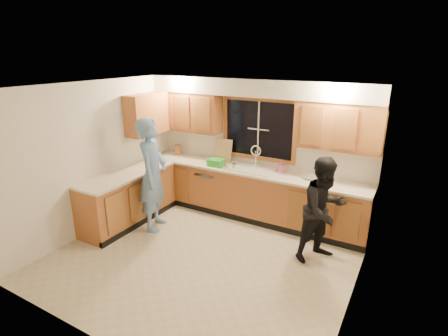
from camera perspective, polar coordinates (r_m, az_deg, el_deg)
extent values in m
plane|color=beige|center=(5.42, -3.38, -14.27)|extent=(4.20, 4.20, 0.00)
plane|color=silver|center=(4.58, -3.98, 13.06)|extent=(4.20, 4.20, 0.00)
plane|color=white|center=(6.46, 5.61, 3.30)|extent=(4.20, 0.00, 4.20)
plane|color=white|center=(6.22, -20.09, 1.64)|extent=(0.00, 3.80, 3.80)
plane|color=white|center=(4.18, 21.41, -6.57)|extent=(0.00, 3.80, 3.80)
cube|color=#AD6332|center=(6.46, 4.29, -4.25)|extent=(4.20, 0.60, 0.88)
cube|color=#AD6332|center=(6.49, -15.25, -4.78)|extent=(0.60, 1.90, 0.88)
cube|color=beige|center=(6.29, 4.33, -0.43)|extent=(4.20, 0.63, 0.04)
cube|color=beige|center=(6.32, -15.50, -0.97)|extent=(0.63, 1.90, 0.04)
cube|color=#AD6332|center=(6.89, -5.82, 9.14)|extent=(1.35, 0.33, 0.75)
cube|color=#AD6332|center=(5.75, 18.21, 6.48)|extent=(1.35, 0.33, 0.75)
cube|color=#AD6332|center=(6.73, -12.47, 8.59)|extent=(0.33, 0.90, 0.75)
cube|color=beige|center=(6.11, 5.24, 12.94)|extent=(4.20, 0.35, 0.30)
cube|color=black|center=(6.37, 5.69, 6.33)|extent=(1.30, 0.01, 1.00)
cube|color=#AD6332|center=(6.27, 5.80, 11.10)|extent=(1.44, 0.03, 0.07)
cube|color=#AD6332|center=(6.50, 5.50, 1.69)|extent=(1.44, 0.03, 0.07)
cube|color=#AD6332|center=(6.66, 0.24, 6.95)|extent=(0.07, 0.03, 1.00)
cube|color=#AD6332|center=(6.12, 11.53, 5.55)|extent=(0.07, 0.03, 1.00)
cube|color=white|center=(6.29, 4.39, -0.13)|extent=(0.86, 0.52, 0.03)
cube|color=white|center=(6.40, 2.68, -0.60)|extent=(0.38, 0.42, 0.18)
cube|color=white|center=(6.24, 6.11, -1.22)|extent=(0.38, 0.42, 0.18)
cylinder|color=silver|center=(6.42, 5.19, 1.63)|extent=(0.04, 0.04, 0.28)
torus|color=silver|center=(6.38, 5.23, 2.84)|extent=(0.21, 0.03, 0.21)
cube|color=white|center=(6.84, -2.20, -3.16)|extent=(0.60, 0.56, 0.82)
cube|color=white|center=(6.14, -18.98, -6.44)|extent=(0.58, 0.75, 0.90)
imported|color=#688FC6|center=(5.97, -11.55, -1.12)|extent=(0.70, 0.83, 1.93)
imported|color=black|center=(5.22, 15.98, -6.57)|extent=(0.92, 0.96, 1.57)
cube|color=#9E602B|center=(7.20, -7.52, 2.95)|extent=(0.14, 0.13, 0.21)
cube|color=tan|center=(6.66, -0.04, 2.88)|extent=(0.34, 0.14, 0.43)
cube|color=green|center=(6.47, -1.33, 0.94)|extent=(0.28, 0.27, 0.12)
imported|color=#DF5595|center=(6.16, 9.38, 0.18)|extent=(0.10, 0.10, 0.21)
imported|color=silver|center=(5.96, 13.93, -1.51)|extent=(0.24, 0.24, 0.06)
cylinder|color=beige|center=(6.27, 0.37, 0.31)|extent=(0.07, 0.07, 0.11)
cylinder|color=beige|center=(6.24, 1.66, 0.23)|extent=(0.06, 0.06, 0.11)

